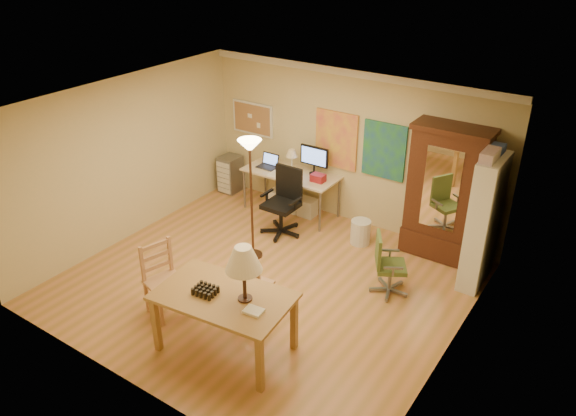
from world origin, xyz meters
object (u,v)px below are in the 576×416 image
Objects in this scene: dining_table at (231,286)px; bookshelf at (483,223)px; office_chair_green at (388,277)px; armoire at (444,202)px; computer_desk at (294,188)px; office_chair_black at (282,216)px.

bookshelf is (2.01, 3.18, 0.01)m from dining_table.
office_chair_green is 0.43× the size of armoire.
office_chair_black is (0.27, -0.74, -0.17)m from computer_desk.
office_chair_black is 2.68m from armoire.
dining_table is 0.99× the size of computer_desk.
bookshelf is at bearing 57.75° from dining_table.
armoire is at bearing 148.81° from bookshelf.
dining_table is at bearing -122.25° from bookshelf.
bookshelf is (3.20, 0.38, 0.68)m from office_chair_black.
office_chair_green is at bearing -134.74° from bookshelf.
computer_desk is 2.78m from armoire.
office_chair_black is 0.59× the size of bookshelf.
computer_desk is 0.88× the size of bookshelf.
armoire reaches higher than office_chair_black.
office_chair_black is (-1.19, 2.80, -0.66)m from dining_table.
computer_desk is 0.81m from office_chair_black.
office_chair_green is 1.55m from bookshelf.
dining_table is 3.11m from office_chair_black.
bookshelf reaches higher than computer_desk.
computer_desk is at bearing 152.04° from office_chair_green.
dining_table is 3.84m from armoire.
office_chair_black is at bearing -173.16° from bookshelf.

